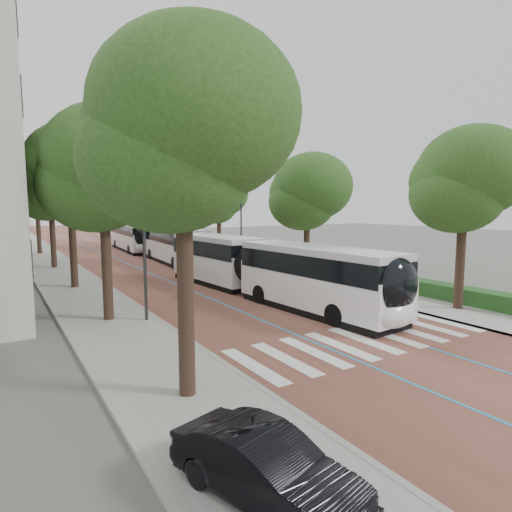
{
  "coord_description": "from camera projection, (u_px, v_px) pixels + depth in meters",
  "views": [
    {
      "loc": [
        -11.74,
        -10.35,
        5.18
      ],
      "look_at": [
        0.6,
        9.54,
        2.4
      ],
      "focal_mm": 30.0,
      "sensor_mm": 36.0,
      "label": 1
    }
  ],
  "objects": [
    {
      "name": "lane_line_left",
      "position": [
        98.0,
        251.0,
        48.4
      ],
      "size": [
        0.12,
        126.0,
        0.01
      ],
      "primitive_type": "cube",
      "color": "teal",
      "rests_on": "road"
    },
    {
      "name": "parked_car",
      "position": [
        266.0,
        467.0,
        7.29
      ],
      "size": [
        2.28,
        3.92,
        1.22
      ],
      "primitive_type": "imported",
      "rotation": [
        0.0,
        0.0,
        0.28
      ],
      "color": "black",
      "rests_on": "sidewalk_left"
    },
    {
      "name": "zebra_crossing",
      "position": [
        364.0,
        340.0,
        16.44
      ],
      "size": [
        10.55,
        3.6,
        0.01
      ],
      "color": "silver",
      "rests_on": "ground"
    },
    {
      "name": "lamp_post_left",
      "position": [
        144.0,
        230.0,
        18.56
      ],
      "size": [
        0.14,
        0.14,
        8.0
      ],
      "primitive_type": "cylinder",
      "color": "#2B2B2D",
      "rests_on": "sidewalk_left"
    },
    {
      "name": "lane_line_right",
      "position": [
        126.0,
        250.0,
        50.08
      ],
      "size": [
        0.12,
        126.0,
        0.01
      ],
      "primitive_type": "cube",
      "color": "teal",
      "rests_on": "road"
    },
    {
      "name": "streetlight_far",
      "position": [
        239.0,
        210.0,
        36.95
      ],
      "size": [
        1.82,
        0.2,
        8.0
      ],
      "color": "#2B2B2D",
      "rests_on": "sidewalk_right"
    },
    {
      "name": "kerb_right",
      "position": [
        159.0,
        247.0,
        52.17
      ],
      "size": [
        0.2,
        140.0,
        0.14
      ],
      "primitive_type": "cube",
      "color": "gray",
      "rests_on": "ground"
    },
    {
      "name": "trees_left",
      "position": [
        55.0,
        186.0,
        31.9
      ],
      "size": [
        5.8,
        60.41,
        9.6
      ],
      "color": "black",
      "rests_on": "ground"
    },
    {
      "name": "sidewalk_left",
      "position": [
        40.0,
        254.0,
        45.31
      ],
      "size": [
        4.0,
        140.0,
        0.12
      ],
      "primitive_type": "cube",
      "color": "gray",
      "rests_on": "ground"
    },
    {
      "name": "trees_right",
      "position": [
        251.0,
        196.0,
        37.21
      ],
      "size": [
        5.72,
        47.25,
        8.47
      ],
      "color": "black",
      "rests_on": "ground"
    },
    {
      "name": "bus_queued_0",
      "position": [
        176.0,
        245.0,
        38.05
      ],
      "size": [
        3.2,
        12.52,
        3.2
      ],
      "rotation": [
        0.0,
        0.0,
        -0.06
      ],
      "color": "white",
      "rests_on": "ground"
    },
    {
      "name": "kerb_left",
      "position": [
        60.0,
        253.0,
        46.3
      ],
      "size": [
        0.2,
        140.0,
        0.14
      ],
      "primitive_type": "cube",
      "color": "gray",
      "rests_on": "ground"
    },
    {
      "name": "bus_queued_1",
      "position": [
        133.0,
        237.0,
        48.64
      ],
      "size": [
        3.14,
        12.51,
        3.2
      ],
      "rotation": [
        0.0,
        0.0,
        -0.05
      ],
      "color": "white",
      "rests_on": "ground"
    },
    {
      "name": "road",
      "position": [
        112.0,
        250.0,
        49.24
      ],
      "size": [
        11.0,
        140.0,
        0.02
      ],
      "primitive_type": "cube",
      "color": "brown",
      "rests_on": "ground"
    },
    {
      "name": "sidewalk_right",
      "position": [
        174.0,
        247.0,
        53.16
      ],
      "size": [
        4.0,
        140.0,
        0.12
      ],
      "primitive_type": "cube",
      "color": "gray",
      "rests_on": "ground"
    },
    {
      "name": "lead_bus",
      "position": [
        268.0,
        270.0,
        23.75
      ],
      "size": [
        3.88,
        18.53,
        3.2
      ],
      "rotation": [
        0.0,
        0.0,
        0.08
      ],
      "color": "black",
      "rests_on": "ground"
    },
    {
      "name": "ground",
      "position": [
        381.0,
        349.0,
        15.49
      ],
      "size": [
        160.0,
        160.0,
        0.0
      ],
      "primitive_type": "plane",
      "color": "#51544C",
      "rests_on": "ground"
    }
  ]
}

